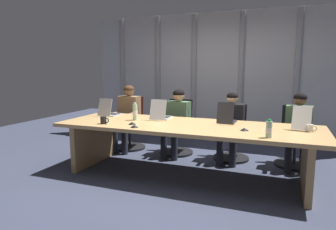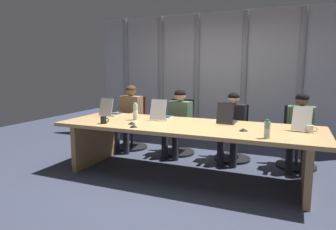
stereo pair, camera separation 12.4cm
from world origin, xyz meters
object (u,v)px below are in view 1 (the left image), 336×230
at_px(coffee_mug_near, 310,128).
at_px(office_chair_center, 232,138).
at_px(laptop_left_end, 110,112).
at_px(office_chair_right_mid, 295,143).
at_px(water_bottle_primary, 269,129).
at_px(person_left_end, 127,113).
at_px(person_center, 231,123).
at_px(office_chair_left_end, 130,129).
at_px(laptop_left_mid, 161,115).
at_px(laptop_right_mid, 302,124).
at_px(conference_mic_right_side, 244,129).
at_px(conference_mic_middle, 134,126).
at_px(water_bottle_secondary, 135,112).
at_px(person_right_mid, 298,126).
at_px(office_chair_left_mid, 177,133).
at_px(coffee_mug_far, 104,120).
at_px(conference_mic_left_side, 132,123).
at_px(person_left_mid, 177,118).
at_px(laptop_center, 227,119).

bearing_deg(coffee_mug_near, office_chair_center, 138.14).
height_order(laptop_left_end, office_chair_right_mid, laptop_left_end).
xyz_separation_m(laptop_left_end, water_bottle_primary, (2.54, -0.73, 0.04)).
xyz_separation_m(person_left_end, person_center, (1.92, -0.01, -0.04)).
bearing_deg(office_chair_left_end, person_left_end, -0.55).
bearing_deg(laptop_left_mid, person_center, -61.22).
distance_m(laptop_right_mid, person_center, 1.22).
bearing_deg(office_chair_right_mid, conference_mic_right_side, -28.80).
relative_size(laptop_right_mid, conference_mic_middle, 4.72).
bearing_deg(conference_mic_right_side, conference_mic_middle, -166.90).
distance_m(laptop_left_end, water_bottle_secondary, 0.64).
height_order(person_left_end, conference_mic_middle, person_left_end).
bearing_deg(water_bottle_secondary, person_right_mid, 20.61).
height_order(laptop_left_end, laptop_right_mid, laptop_right_mid).
height_order(person_right_mid, water_bottle_primary, person_right_mid).
bearing_deg(laptop_left_end, office_chair_left_mid, -47.01).
bearing_deg(conference_mic_middle, office_chair_right_mid, 37.19).
height_order(coffee_mug_far, conference_mic_left_side, coffee_mug_far).
xyz_separation_m(person_left_mid, person_right_mid, (1.96, -0.00, -0.01)).
height_order(water_bottle_secondary, coffee_mug_near, water_bottle_secondary).
height_order(person_left_mid, conference_mic_left_side, person_left_mid).
bearing_deg(office_chair_left_mid, laptop_left_end, -48.64).
xyz_separation_m(coffee_mug_near, coffee_mug_far, (-2.68, -0.47, 0.01)).
relative_size(person_center, coffee_mug_near, 8.95).
relative_size(water_bottle_primary, coffee_mug_near, 1.67).
relative_size(person_left_mid, coffee_mug_near, 9.14).
distance_m(person_left_end, person_right_mid, 2.94).
height_order(laptop_left_end, coffee_mug_far, laptop_left_end).
relative_size(laptop_left_mid, person_left_mid, 0.39).
bearing_deg(laptop_right_mid, laptop_left_mid, 96.28).
height_order(laptop_left_mid, person_center, person_center).
xyz_separation_m(laptop_center, coffee_mug_far, (-1.61, -0.69, -0.01)).
bearing_deg(office_chair_right_mid, person_left_mid, -86.25).
bearing_deg(person_left_mid, person_left_end, -84.55).
bearing_deg(office_chair_left_mid, person_center, 80.95).
bearing_deg(office_chair_left_mid, person_right_mid, 85.74).
bearing_deg(laptop_right_mid, person_left_end, 83.94).
xyz_separation_m(person_right_mid, conference_mic_right_side, (-0.67, -1.06, 0.10)).
xyz_separation_m(water_bottle_primary, water_bottle_secondary, (-1.95, 0.49, 0.03)).
bearing_deg(person_right_mid, water_bottle_primary, -11.31).
bearing_deg(conference_mic_left_side, person_left_mid, 79.04).
distance_m(office_chair_right_mid, conference_mic_left_side, 2.59).
bearing_deg(laptop_right_mid, person_left_mid, 78.33).
relative_size(laptop_left_end, person_left_end, 0.33).
height_order(office_chair_left_mid, person_center, person_center).
bearing_deg(person_left_mid, office_chair_left_mid, -161.23).
height_order(office_chair_center, conference_mic_right_side, office_chair_center).
xyz_separation_m(person_right_mid, conference_mic_left_side, (-2.19, -1.20, 0.10)).
xyz_separation_m(office_chair_left_mid, coffee_mug_near, (2.09, -1.00, 0.43)).
distance_m(laptop_left_mid, coffee_mug_far, 0.90).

